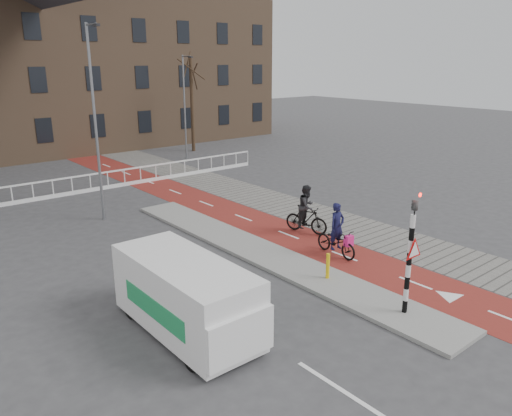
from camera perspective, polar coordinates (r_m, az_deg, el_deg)
ground at (r=16.52m, az=11.95°, el=-8.71°), size 120.00×120.00×0.00m
bike_lane at (r=24.33m, az=-4.38°, el=-0.01°), size 2.50×60.00×0.01m
sidewalk at (r=25.98m, az=0.65°, el=1.13°), size 3.00×60.00×0.01m
curb_island at (r=18.55m, az=0.88°, el=-5.21°), size 1.80×16.00×0.12m
traffic_signal at (r=14.23m, az=17.27°, el=-4.65°), size 0.80×0.80×3.68m
bollard at (r=16.43m, az=8.21°, el=-6.56°), size 0.12×0.12×0.85m
cyclist_near at (r=18.56m, az=9.20°, el=-3.39°), size 0.79×1.95×1.98m
cyclist_far at (r=20.72m, az=5.80°, el=-0.60°), size 1.08×1.97×2.03m
van at (r=13.36m, az=-8.07°, el=-9.84°), size 1.92×4.66×2.00m
railing at (r=27.77m, az=-24.09°, el=1.32°), size 28.00×0.10×0.99m
tree_right at (r=39.36m, az=-7.31°, el=11.52°), size 0.27×0.27×7.01m
streetlight_near at (r=22.73m, az=-17.87°, el=8.88°), size 0.12×0.12×8.39m
streetlight_right at (r=36.20m, az=-8.16°, el=11.21°), size 0.12×0.12×7.22m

